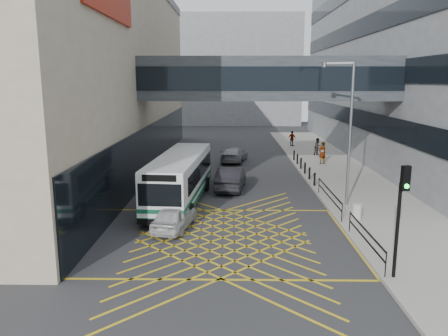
{
  "coord_description": "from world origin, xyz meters",
  "views": [
    {
      "loc": [
        0.34,
        -19.79,
        7.38
      ],
      "look_at": [
        0.0,
        4.0,
        2.6
      ],
      "focal_mm": 35.0,
      "sensor_mm": 36.0,
      "label": 1
    }
  ],
  "objects_px": {
    "litter_bin": "(357,212)",
    "car_white": "(174,216)",
    "car_dark": "(231,178)",
    "car_silver": "(234,154)",
    "bus": "(181,177)",
    "pedestrian_c": "(292,139)",
    "pedestrian_a": "(322,153)",
    "street_lamp": "(347,125)",
    "pedestrian_b": "(318,147)",
    "traffic_light": "(401,206)"
  },
  "relations": [
    {
      "from": "bus",
      "to": "pedestrian_a",
      "type": "xyz_separation_m",
      "value": [
        11.13,
        11.92,
        -0.46
      ]
    },
    {
      "from": "car_white",
      "to": "pedestrian_a",
      "type": "relative_size",
      "value": 2.14
    },
    {
      "from": "car_dark",
      "to": "car_silver",
      "type": "bearing_deg",
      "value": -84.76
    },
    {
      "from": "bus",
      "to": "car_dark",
      "type": "relative_size",
      "value": 2.12
    },
    {
      "from": "traffic_light",
      "to": "pedestrian_a",
      "type": "height_order",
      "value": "traffic_light"
    },
    {
      "from": "car_white",
      "to": "car_silver",
      "type": "relative_size",
      "value": 0.89
    },
    {
      "from": "car_silver",
      "to": "pedestrian_c",
      "type": "xyz_separation_m",
      "value": [
        6.58,
        8.95,
        0.27
      ]
    },
    {
      "from": "car_white",
      "to": "street_lamp",
      "type": "relative_size",
      "value": 0.5
    },
    {
      "from": "bus",
      "to": "pedestrian_c",
      "type": "xyz_separation_m",
      "value": [
        9.98,
        22.7,
        -0.59
      ]
    },
    {
      "from": "car_dark",
      "to": "traffic_light",
      "type": "bearing_deg",
      "value": 120.44
    },
    {
      "from": "street_lamp",
      "to": "pedestrian_c",
      "type": "xyz_separation_m",
      "value": [
        0.23,
        23.56,
        -3.86
      ]
    },
    {
      "from": "street_lamp",
      "to": "traffic_light",
      "type": "bearing_deg",
      "value": -70.98
    },
    {
      "from": "traffic_light",
      "to": "pedestrian_b",
      "type": "xyz_separation_m",
      "value": [
        2.44,
        27.28,
        -1.95
      ]
    },
    {
      "from": "car_white",
      "to": "traffic_light",
      "type": "distance_m",
      "value": 10.95
    },
    {
      "from": "street_lamp",
      "to": "litter_bin",
      "type": "xyz_separation_m",
      "value": [
        -0.04,
        -2.96,
        -4.26
      ]
    },
    {
      "from": "car_silver",
      "to": "pedestrian_c",
      "type": "relative_size",
      "value": 2.79
    },
    {
      "from": "street_lamp",
      "to": "pedestrian_b",
      "type": "bearing_deg",
      "value": 106.04
    },
    {
      "from": "traffic_light",
      "to": "street_lamp",
      "type": "height_order",
      "value": "street_lamp"
    },
    {
      "from": "car_silver",
      "to": "pedestrian_b",
      "type": "bearing_deg",
      "value": -149.76
    },
    {
      "from": "pedestrian_c",
      "to": "pedestrian_b",
      "type": "bearing_deg",
      "value": 142.7
    },
    {
      "from": "car_white",
      "to": "pedestrian_a",
      "type": "distance_m",
      "value": 20.08
    },
    {
      "from": "litter_bin",
      "to": "pedestrian_a",
      "type": "xyz_separation_m",
      "value": [
        1.43,
        15.74,
        0.53
      ]
    },
    {
      "from": "pedestrian_c",
      "to": "pedestrian_a",
      "type": "bearing_deg",
      "value": 133.89
    },
    {
      "from": "street_lamp",
      "to": "pedestrian_b",
      "type": "distance_m",
      "value": 17.87
    },
    {
      "from": "street_lamp",
      "to": "litter_bin",
      "type": "bearing_deg",
      "value": -68.63
    },
    {
      "from": "car_silver",
      "to": "traffic_light",
      "type": "height_order",
      "value": "traffic_light"
    },
    {
      "from": "litter_bin",
      "to": "pedestrian_a",
      "type": "relative_size",
      "value": 0.45
    },
    {
      "from": "car_dark",
      "to": "car_silver",
      "type": "relative_size",
      "value": 1.09
    },
    {
      "from": "litter_bin",
      "to": "car_white",
      "type": "bearing_deg",
      "value": -173.29
    },
    {
      "from": "car_dark",
      "to": "pedestrian_a",
      "type": "xyz_separation_m",
      "value": [
        8.05,
        8.66,
        0.34
      ]
    },
    {
      "from": "bus",
      "to": "pedestrian_a",
      "type": "bearing_deg",
      "value": 51.51
    },
    {
      "from": "car_dark",
      "to": "bus",
      "type": "bearing_deg",
      "value": 53.48
    },
    {
      "from": "street_lamp",
      "to": "litter_bin",
      "type": "relative_size",
      "value": 9.42
    },
    {
      "from": "pedestrian_b",
      "to": "pedestrian_a",
      "type": "bearing_deg",
      "value": -128.25
    },
    {
      "from": "pedestrian_b",
      "to": "car_silver",
      "type": "bearing_deg",
      "value": 166.42
    },
    {
      "from": "car_white",
      "to": "litter_bin",
      "type": "height_order",
      "value": "car_white"
    },
    {
      "from": "street_lamp",
      "to": "pedestrian_b",
      "type": "height_order",
      "value": "street_lamp"
    },
    {
      "from": "pedestrian_a",
      "to": "car_silver",
      "type": "bearing_deg",
      "value": -37.67
    },
    {
      "from": "car_white",
      "to": "car_dark",
      "type": "bearing_deg",
      "value": -98.32
    },
    {
      "from": "bus",
      "to": "pedestrian_c",
      "type": "bearing_deg",
      "value": 70.83
    },
    {
      "from": "litter_bin",
      "to": "pedestrian_c",
      "type": "height_order",
      "value": "pedestrian_c"
    },
    {
      "from": "pedestrian_c",
      "to": "traffic_light",
      "type": "bearing_deg",
      "value": 126.44
    },
    {
      "from": "car_white",
      "to": "pedestrian_b",
      "type": "distance_m",
      "value": 24.27
    },
    {
      "from": "litter_bin",
      "to": "pedestrian_b",
      "type": "height_order",
      "value": "pedestrian_b"
    },
    {
      "from": "bus",
      "to": "pedestrian_c",
      "type": "height_order",
      "value": "bus"
    },
    {
      "from": "pedestrian_a",
      "to": "street_lamp",
      "type": "bearing_deg",
      "value": 59.44
    },
    {
      "from": "street_lamp",
      "to": "pedestrian_a",
      "type": "height_order",
      "value": "street_lamp"
    },
    {
      "from": "bus",
      "to": "car_silver",
      "type": "bearing_deg",
      "value": 80.68
    },
    {
      "from": "car_dark",
      "to": "pedestrian_b",
      "type": "relative_size",
      "value": 3.01
    },
    {
      "from": "litter_bin",
      "to": "pedestrian_b",
      "type": "relative_size",
      "value": 0.52
    }
  ]
}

